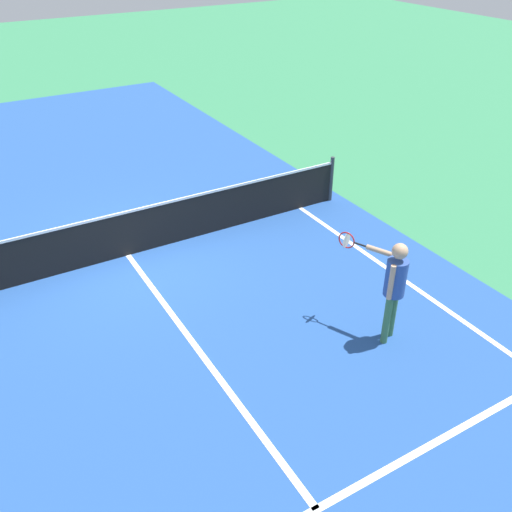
% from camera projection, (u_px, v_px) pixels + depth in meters
% --- Properties ---
extents(ground_plane, '(60.00, 60.00, 0.00)m').
position_uv_depth(ground_plane, '(128.00, 255.00, 11.07)').
color(ground_plane, '#337F51').
extents(court_surface_inbounds, '(10.62, 24.40, 0.00)m').
position_uv_depth(court_surface_inbounds, '(128.00, 255.00, 11.07)').
color(court_surface_inbounds, '#234C93').
rests_on(court_surface_inbounds, ground_plane).
extents(line_service_near, '(8.22, 0.10, 0.01)m').
position_uv_depth(line_service_near, '(316.00, 509.00, 6.36)').
color(line_service_near, white).
rests_on(line_service_near, ground_plane).
extents(line_center_service, '(0.10, 6.40, 0.01)m').
position_uv_depth(line_center_service, '(197.00, 348.00, 8.71)').
color(line_center_service, white).
rests_on(line_center_service, ground_plane).
extents(net, '(9.99, 0.09, 1.07)m').
position_uv_depth(net, '(125.00, 233.00, 10.81)').
color(net, '#33383D').
rests_on(net, ground_plane).
extents(player_near, '(0.53, 1.22, 1.74)m').
position_uv_depth(player_near, '(393.00, 281.00, 8.37)').
color(player_near, '#3F7247').
rests_on(player_near, ground_plane).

